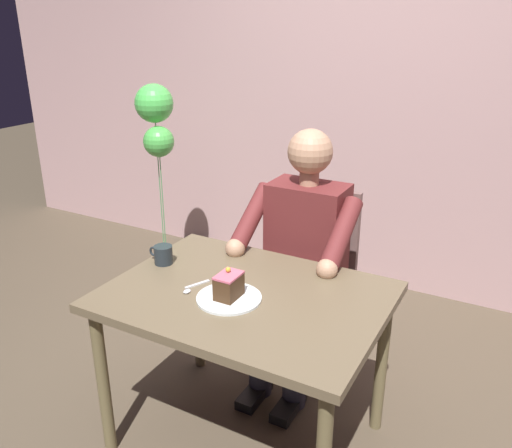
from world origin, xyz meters
TOP-DOWN VIEW (x-y plane):
  - ground_plane at (0.00, 0.00)m, footprint 14.00×14.00m
  - cafe_rear_panel at (0.00, -1.75)m, footprint 6.40×0.12m
  - dining_table at (0.00, 0.00)m, footprint 1.06×0.79m
  - chair at (0.00, -0.69)m, footprint 0.42×0.42m
  - seated_person at (0.00, -0.51)m, footprint 0.53×0.58m
  - dessert_plate at (0.03, 0.07)m, footprint 0.25×0.25m
  - cake_slice at (0.03, 0.07)m, footprint 0.08×0.11m
  - coffee_cup at (0.44, -0.06)m, footprint 0.12×0.08m
  - dessert_spoon at (0.20, 0.08)m, footprint 0.06×0.14m
  - balloon_display at (1.21, -1.00)m, footprint 0.26×0.25m

SIDE VIEW (x-z plane):
  - ground_plane at x=0.00m, z-range 0.00..0.00m
  - chair at x=0.00m, z-range 0.05..0.97m
  - dining_table at x=0.00m, z-range 0.27..0.98m
  - seated_person at x=0.00m, z-range 0.03..1.28m
  - dessert_spoon at x=0.20m, z-range 0.71..0.72m
  - dessert_plate at x=0.03m, z-range 0.71..0.72m
  - coffee_cup at x=0.44m, z-range 0.71..0.79m
  - cake_slice at x=0.03m, z-range 0.71..0.83m
  - balloon_display at x=1.21m, z-range 0.33..1.67m
  - cafe_rear_panel at x=0.00m, z-range 0.00..3.00m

